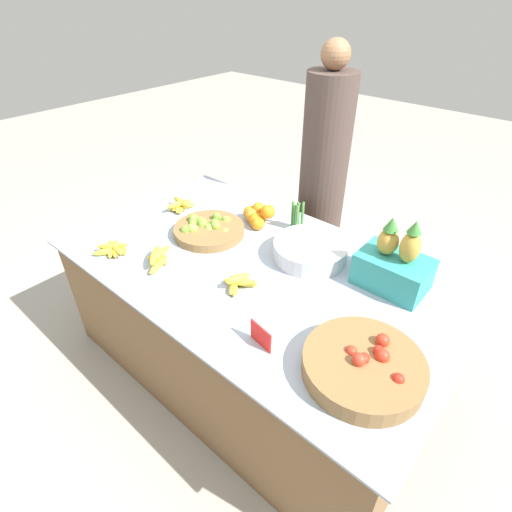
# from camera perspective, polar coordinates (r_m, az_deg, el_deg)

# --- Properties ---
(ground_plane) EXTENTS (12.00, 12.00, 0.00)m
(ground_plane) POSITION_cam_1_polar(r_m,az_deg,el_deg) (2.35, 0.00, -14.76)
(ground_plane) COLOR #A39E93
(market_table) EXTENTS (1.90, 1.10, 0.68)m
(market_table) POSITION_cam_1_polar(r_m,az_deg,el_deg) (2.10, 0.00, -8.75)
(market_table) COLOR brown
(market_table) RESTS_ON ground_plane
(lime_bowl) EXTENTS (0.37, 0.37, 0.08)m
(lime_bowl) POSITION_cam_1_polar(r_m,az_deg,el_deg) (2.11, -6.82, 3.85)
(lime_bowl) COLOR olive
(lime_bowl) RESTS_ON market_table
(tomato_basket) EXTENTS (0.41, 0.41, 0.11)m
(tomato_basket) POSITION_cam_1_polar(r_m,az_deg,el_deg) (1.44, 15.11, -14.86)
(tomato_basket) COLOR olive
(tomato_basket) RESTS_ON market_table
(orange_pile) EXTENTS (0.20, 0.16, 0.13)m
(orange_pile) POSITION_cam_1_polar(r_m,az_deg,el_deg) (2.18, 0.24, 5.81)
(orange_pile) COLOR orange
(orange_pile) RESTS_ON market_table
(metal_bowl) EXTENTS (0.35, 0.35, 0.08)m
(metal_bowl) POSITION_cam_1_polar(r_m,az_deg,el_deg) (1.92, 7.75, 0.81)
(metal_bowl) COLOR silver
(metal_bowl) RESTS_ON market_table
(price_sign) EXTENTS (0.11, 0.02, 0.09)m
(price_sign) POSITION_cam_1_polar(r_m,az_deg,el_deg) (1.48, 0.68, -11.35)
(price_sign) COLOR red
(price_sign) RESTS_ON market_table
(produce_crate) EXTENTS (0.30, 0.21, 0.34)m
(produce_crate) POSITION_cam_1_polar(r_m,az_deg,el_deg) (1.80, 19.09, -1.34)
(produce_crate) COLOR teal
(produce_crate) RESTS_ON market_table
(veg_bundle) EXTENTS (0.07, 0.06, 0.15)m
(veg_bundle) POSITION_cam_1_polar(r_m,az_deg,el_deg) (2.12, 5.97, 5.61)
(veg_bundle) COLOR #4C8E42
(veg_bundle) RESTS_ON market_table
(banana_bunch_middle_left) EXTENTS (0.16, 0.14, 0.06)m
(banana_bunch_middle_left) POSITION_cam_1_polar(r_m,az_deg,el_deg) (1.73, -2.74, -3.90)
(banana_bunch_middle_left) COLOR gold
(banana_bunch_middle_left) RESTS_ON market_table
(banana_bunch_middle_right) EXTENTS (0.15, 0.19, 0.06)m
(banana_bunch_middle_right) POSITION_cam_1_polar(r_m,az_deg,el_deg) (1.93, -13.85, -0.38)
(banana_bunch_middle_right) COLOR gold
(banana_bunch_middle_right) RESTS_ON market_table
(banana_bunch_back_center) EXTENTS (0.17, 0.17, 0.05)m
(banana_bunch_back_center) POSITION_cam_1_polar(r_m,az_deg,el_deg) (2.07, -19.75, 0.93)
(banana_bunch_back_center) COLOR gold
(banana_bunch_back_center) RESTS_ON market_table
(banana_bunch_front_center) EXTENTS (0.17, 0.18, 0.06)m
(banana_bunch_front_center) POSITION_cam_1_polar(r_m,az_deg,el_deg) (2.37, -10.82, 7.14)
(banana_bunch_front_center) COLOR gold
(banana_bunch_front_center) RESTS_ON market_table
(vendor_person) EXTENTS (0.28, 0.28, 1.55)m
(vendor_person) POSITION_cam_1_polar(r_m,az_deg,el_deg) (2.52, 9.37, 9.36)
(vendor_person) COLOR #473833
(vendor_person) RESTS_ON ground_plane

